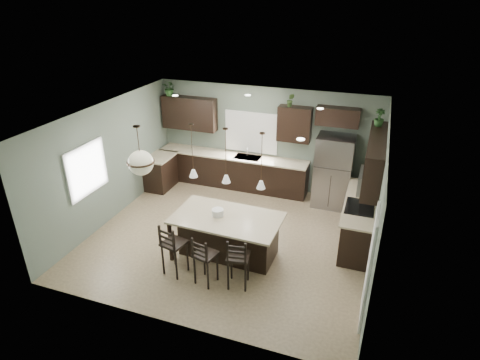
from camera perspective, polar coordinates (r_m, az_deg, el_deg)
name	(u,v)px	position (r m, az deg, el deg)	size (l,w,h in m)	color
ground	(230,236)	(9.15, -1.44, -8.02)	(6.00, 6.00, 0.00)	#9E8466
pantry_door	(369,269)	(6.87, 17.84, -11.90)	(0.04, 0.82, 2.04)	white
window_back	(251,132)	(10.91, 1.62, 6.81)	(1.35, 0.02, 1.00)	white
window_left	(86,169)	(9.22, -21.04, 1.40)	(0.02, 1.10, 1.00)	white
left_return_cabs	(161,172)	(11.34, -11.23, 1.07)	(0.60, 0.90, 0.90)	black
left_return_countertop	(160,157)	(11.14, -11.34, 3.26)	(0.66, 0.96, 0.04)	beige
back_lower_cabs	(232,171)	(11.20, -1.09, 1.29)	(4.20, 0.60, 0.90)	black
back_countertop	(232,156)	(11.00, -1.14, 3.48)	(4.20, 0.66, 0.04)	beige
sink_inset	(248,157)	(10.86, 1.08, 3.25)	(0.70, 0.45, 0.01)	gray
faucet	(247,153)	(10.78, 1.04, 3.91)	(0.02, 0.02, 0.28)	silver
back_upper_left	(190,113)	(11.29, -7.19, 9.40)	(1.55, 0.34, 0.90)	black
back_upper_right	(295,124)	(10.36, 7.77, 7.88)	(0.85, 0.34, 0.90)	black
fridge_header	(338,117)	(10.12, 13.74, 8.74)	(1.05, 0.34, 0.45)	black
right_lower_cabs	(359,221)	(9.22, 16.53, -5.62)	(0.60, 2.35, 0.90)	black
right_countertop	(361,202)	(8.99, 16.77, -3.03)	(0.66, 2.35, 0.04)	beige
cooktop	(360,207)	(8.74, 16.66, -3.71)	(0.58, 0.75, 0.02)	black
wall_oven_front	(343,225)	(8.99, 14.46, -6.20)	(0.01, 0.72, 0.60)	gray
right_upper_cabs	(375,159)	(8.56, 18.63, 2.89)	(0.34, 2.35, 0.90)	black
microwave	(369,182)	(8.47, 17.84, -0.23)	(0.40, 0.75, 0.40)	gray
refrigerator	(333,172)	(10.28, 13.10, 1.17)	(0.90, 0.74, 1.85)	gray
kitchen_island	(227,237)	(8.30, -1.84, -8.06)	(2.17, 1.23, 0.92)	black
serving_dish	(218,212)	(8.09, -3.20, -4.63)	(0.24, 0.24, 0.14)	white
bar_stool_left	(175,248)	(7.89, -9.30, -9.59)	(0.41, 0.41, 1.12)	black
bar_stool_center	(206,259)	(7.61, -4.90, -11.19)	(0.39, 0.39, 1.04)	black
bar_stool_right	(238,262)	(7.50, -0.25, -11.52)	(0.40, 0.40, 1.08)	black
pendant_left	(192,151)	(7.75, -6.81, 4.12)	(0.17, 0.17, 1.10)	silver
pendant_center	(226,156)	(7.46, -2.03, 3.44)	(0.17, 0.17, 1.10)	white
pendant_right	(262,161)	(7.24, 3.08, 2.68)	(0.17, 0.17, 1.10)	silver
chandelier	(139,151)	(7.81, -14.12, 4.09)	(0.53, 0.53, 0.99)	beige
plant_back_left	(170,88)	(11.35, -9.96, 12.75)	(0.38, 0.33, 0.42)	#2A5525
plant_back_right	(291,100)	(10.19, 7.20, 11.22)	(0.18, 0.15, 0.33)	#345023
plant_right_wall	(379,118)	(9.09, 19.22, 8.37)	(0.21, 0.21, 0.37)	#264F22
room_shell	(229,168)	(8.33, -1.57, 1.76)	(6.00, 6.00, 6.00)	slate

